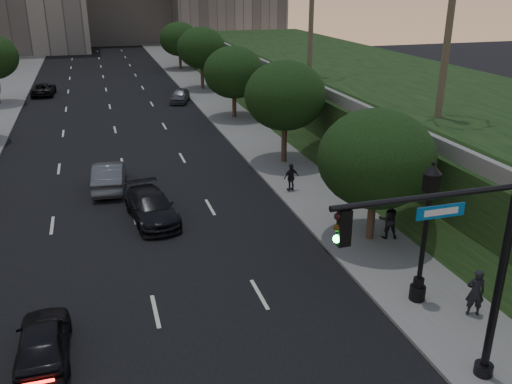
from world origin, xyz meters
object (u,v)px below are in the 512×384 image
object	(u,v)px
traffic_signal_mast	(469,279)
sedan_near_left	(43,341)
pedestrian_b	(388,219)
pedestrian_c	(291,177)
sedan_far_left	(43,89)
sedan_mid_left	(109,176)
street_lamp	(424,240)
sedan_near_right	(152,207)
sedan_far_right	(180,95)
pedestrian_a	(475,292)

from	to	relation	value
traffic_signal_mast	sedan_near_left	xyz separation A→B (m)	(-11.78, 4.82, -2.99)
pedestrian_b	pedestrian_c	bearing A→B (deg)	-58.80
sedan_near_left	sedan_far_left	xyz separation A→B (m)	(-2.67, 45.38, -0.03)
traffic_signal_mast	sedan_far_left	xyz separation A→B (m)	(-14.45, 50.20, -3.02)
sedan_mid_left	street_lamp	bearing A→B (deg)	129.44
street_lamp	pedestrian_b	world-z (taller)	street_lamp
traffic_signal_mast	sedan_mid_left	xyz separation A→B (m)	(-9.06, 19.93, -2.88)
street_lamp	sedan_far_left	xyz separation A→B (m)	(-15.91, 45.96, -1.98)
sedan_near_right	sedan_far_right	bearing A→B (deg)	70.90
sedan_mid_left	pedestrian_b	world-z (taller)	pedestrian_b
traffic_signal_mast	sedan_near_left	world-z (taller)	traffic_signal_mast
sedan_mid_left	sedan_far_right	size ratio (longest dim) A/B	1.19
traffic_signal_mast	pedestrian_c	bearing A→B (deg)	87.12
sedan_mid_left	sedan_near_right	xyz separation A→B (m)	(1.84, -5.23, -0.07)
pedestrian_b	pedestrian_c	xyz separation A→B (m)	(-2.19, 7.01, -0.15)
sedan_mid_left	pedestrian_a	size ratio (longest dim) A/B	2.66
sedan_near_right	pedestrian_b	distance (m)	11.60
pedestrian_b	sedan_far_left	bearing A→B (deg)	-53.05
sedan_near_right	pedestrian_b	world-z (taller)	pedestrian_b
sedan_far_left	sedan_far_right	distance (m)	15.26
sedan_near_left	sedan_far_right	xyz separation A→B (m)	(10.53, 37.71, 0.00)
sedan_near_left	sedan_near_right	size ratio (longest dim) A/B	0.80
pedestrian_b	pedestrian_c	world-z (taller)	pedestrian_b
traffic_signal_mast	sedan_near_left	size ratio (longest dim) A/B	1.74
traffic_signal_mast	sedan_near_right	distance (m)	16.64
sedan_near_right	pedestrian_a	xyz separation A→B (m)	(10.04, -11.89, 0.33)
sedan_near_left	traffic_signal_mast	bearing A→B (deg)	157.79
traffic_signal_mast	sedan_far_right	world-z (taller)	traffic_signal_mast
pedestrian_a	pedestrian_b	world-z (taller)	pedestrian_b
sedan_near_right	pedestrian_c	size ratio (longest dim) A/B	3.13
sedan_near_left	sedan_far_left	bearing A→B (deg)	-86.58
sedan_near_right	pedestrian_b	bearing A→B (deg)	-35.12
sedan_mid_left	sedan_near_right	world-z (taller)	sedan_mid_left
pedestrian_c	pedestrian_b	bearing A→B (deg)	93.70
sedan_far_right	pedestrian_b	bearing A→B (deg)	-64.82
street_lamp	sedan_near_right	world-z (taller)	street_lamp
sedan_near_right	sedan_far_right	distance (m)	28.47
traffic_signal_mast	sedan_near_left	bearing A→B (deg)	157.74
pedestrian_b	pedestrian_c	distance (m)	7.35
pedestrian_c	sedan_far_right	bearing A→B (deg)	-99.12
pedestrian_c	sedan_near_right	bearing A→B (deg)	-2.72
traffic_signal_mast	pedestrian_c	xyz separation A→B (m)	(0.82, 16.25, -2.72)
traffic_signal_mast	street_lamp	size ratio (longest dim) A/B	1.25
street_lamp	sedan_mid_left	xyz separation A→B (m)	(-10.51, 15.69, -1.84)
sedan_mid_left	sedan_near_right	distance (m)	5.55
traffic_signal_mast	pedestrian_b	distance (m)	10.05
traffic_signal_mast	sedan_mid_left	size ratio (longest dim) A/B	1.45
pedestrian_b	sedan_near_right	bearing A→B (deg)	-14.24
sedan_near_right	pedestrian_c	world-z (taller)	pedestrian_c
sedan_near_left	sedan_near_right	world-z (taller)	sedan_near_right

